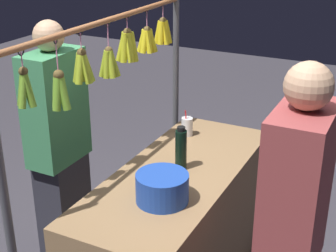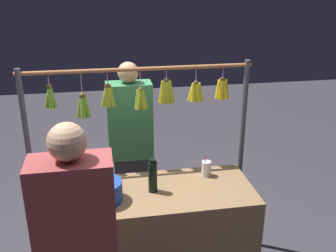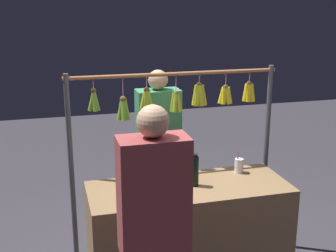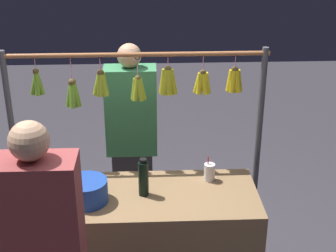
% 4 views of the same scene
% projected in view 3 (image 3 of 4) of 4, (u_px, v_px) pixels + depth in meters
% --- Properties ---
extents(market_counter, '(1.60, 0.64, 0.89)m').
position_uv_depth(market_counter, '(189.00, 236.00, 3.71)').
color(market_counter, olive).
rests_on(market_counter, ground).
extents(display_rack, '(1.84, 0.14, 1.76)m').
position_uv_depth(display_rack, '(179.00, 122.00, 3.90)').
color(display_rack, '#4C4C51').
rests_on(display_rack, ground).
extents(water_bottle, '(0.07, 0.07, 0.26)m').
position_uv_depth(water_bottle, '(195.00, 171.00, 3.56)').
color(water_bottle, black).
rests_on(water_bottle, market_counter).
extents(blue_bucket, '(0.27, 0.27, 0.15)m').
position_uv_depth(blue_bucket, '(151.00, 185.00, 3.43)').
color(blue_bucket, '#1F45A7').
rests_on(blue_bucket, market_counter).
extents(drink_cup, '(0.08, 0.08, 0.18)m').
position_uv_depth(drink_cup, '(239.00, 166.00, 3.86)').
color(drink_cup, silver).
rests_on(drink_cup, market_counter).
extents(vendor_person, '(0.40, 0.22, 1.70)m').
position_uv_depth(vendor_person, '(158.00, 159.00, 4.35)').
color(vendor_person, '#2D2D38').
rests_on(vendor_person, ground).
extents(customer_person, '(0.42, 0.23, 1.75)m').
position_uv_depth(customer_person, '(154.00, 246.00, 2.77)').
color(customer_person, '#2D2D38').
rests_on(customer_person, ground).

